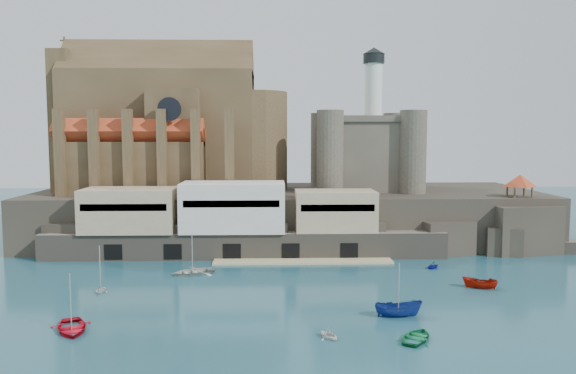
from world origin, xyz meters
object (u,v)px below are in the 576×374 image
(pavilion, at_px, (520,182))
(boat_0, at_px, (72,331))
(boat_1, at_px, (329,338))
(church, at_px, (170,131))
(boat_2, at_px, (398,316))
(castle_keep, at_px, (365,149))

(pavilion, xyz_separation_m, boat_0, (-67.15, -40.23, -12.73))
(pavilion, xyz_separation_m, boat_1, (-39.24, -43.21, -12.73))
(church, bearing_deg, boat_1, -65.52)
(boat_1, height_order, boat_2, boat_2)
(pavilion, distance_m, boat_1, 59.74)
(church, distance_m, pavilion, 68.65)
(pavilion, bearing_deg, church, 166.52)
(boat_0, xyz_separation_m, boat_1, (27.91, -2.98, 0.00))
(boat_0, relative_size, boat_2, 1.14)
(boat_2, bearing_deg, pavilion, -41.27)
(pavilion, relative_size, boat_1, 2.29)
(boat_1, xyz_separation_m, boat_2, (8.96, 6.82, 0.00))
(castle_keep, bearing_deg, boat_0, -126.70)
(castle_keep, bearing_deg, pavilion, -30.18)
(castle_keep, relative_size, boat_0, 4.52)
(boat_0, bearing_deg, boat_2, -15.80)
(castle_keep, height_order, boat_1, castle_keep)
(castle_keep, distance_m, pavilion, 30.50)
(church, distance_m, boat_1, 68.57)
(castle_keep, bearing_deg, boat_2, -94.83)
(castle_keep, bearing_deg, church, 178.89)
(church, relative_size, castle_keep, 1.60)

